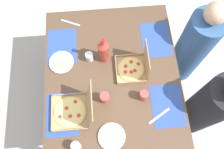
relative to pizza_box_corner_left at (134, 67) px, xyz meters
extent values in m
plane|color=beige|center=(0.03, -0.19, -0.80)|extent=(6.00, 6.00, 0.00)
cylinder|color=#3F3328|center=(-0.59, -0.71, -0.44)|extent=(0.07, 0.07, 0.73)
cylinder|color=#3F3328|center=(-0.59, 0.33, -0.44)|extent=(0.07, 0.07, 0.73)
cylinder|color=#3F3328|center=(0.66, 0.33, -0.44)|extent=(0.07, 0.07, 0.73)
cube|color=brown|center=(0.03, -0.19, -0.06)|extent=(1.37, 1.16, 0.03)
cube|color=#2D4C9E|center=(-0.27, -0.62, -0.05)|extent=(0.36, 0.26, 0.00)
cube|color=#2D4C9E|center=(0.34, -0.62, -0.05)|extent=(0.36, 0.26, 0.00)
cube|color=#2D4C9E|center=(-0.27, 0.24, -0.05)|extent=(0.36, 0.26, 0.00)
cube|color=#2D4C9E|center=(0.34, 0.24, -0.05)|extent=(0.36, 0.26, 0.00)
cube|color=tan|center=(0.00, -0.03, -0.04)|extent=(0.26, 0.26, 0.01)
cube|color=tan|center=(-0.13, -0.03, -0.03)|extent=(0.01, 0.26, 0.03)
cube|color=tan|center=(0.13, -0.03, -0.03)|extent=(0.01, 0.26, 0.03)
cube|color=tan|center=(0.00, -0.15, -0.03)|extent=(0.26, 0.01, 0.03)
cube|color=tan|center=(0.00, 0.10, -0.03)|extent=(0.26, 0.01, 0.03)
cylinder|color=#E0B76B|center=(0.00, -0.03, -0.03)|extent=(0.23, 0.23, 0.01)
cylinder|color=#EFD67F|center=(0.00, -0.03, -0.03)|extent=(0.21, 0.21, 0.00)
cylinder|color=red|center=(0.04, -0.03, -0.02)|extent=(0.03, 0.03, 0.00)
cylinder|color=red|center=(0.02, 0.01, -0.02)|extent=(0.03, 0.03, 0.00)
cylinder|color=red|center=(-0.04, 0.04, -0.02)|extent=(0.03, 0.03, 0.00)
cylinder|color=red|center=(-0.06, -0.02, -0.02)|extent=(0.03, 0.03, 0.00)
cylinder|color=red|center=(-0.02, -0.07, -0.02)|extent=(0.03, 0.03, 0.00)
cylinder|color=red|center=(0.03, -0.08, -0.02)|extent=(0.03, 0.03, 0.00)
cube|color=tan|center=(0.00, 0.09, 0.12)|extent=(0.26, 0.03, 0.26)
cube|color=tan|center=(0.33, -0.55, -0.04)|extent=(0.29, 0.29, 0.01)
cube|color=tan|center=(0.19, -0.55, -0.03)|extent=(0.01, 0.29, 0.03)
cube|color=tan|center=(0.48, -0.55, -0.03)|extent=(0.01, 0.29, 0.03)
cube|color=tan|center=(0.33, -0.70, -0.03)|extent=(0.29, 0.01, 0.03)
cube|color=tan|center=(0.33, -0.41, -0.03)|extent=(0.29, 0.01, 0.03)
cylinder|color=#E0B76B|center=(0.33, -0.55, -0.03)|extent=(0.26, 0.26, 0.01)
cylinder|color=#EFD67F|center=(0.33, -0.55, -0.03)|extent=(0.23, 0.23, 0.00)
cylinder|color=red|center=(0.37, -0.55, -0.02)|extent=(0.03, 0.03, 0.00)
cylinder|color=red|center=(0.37, -0.49, -0.02)|extent=(0.03, 0.03, 0.00)
cylinder|color=red|center=(0.25, -0.51, -0.02)|extent=(0.03, 0.03, 0.00)
cylinder|color=red|center=(0.30, -0.58, -0.02)|extent=(0.03, 0.03, 0.00)
cylinder|color=red|center=(0.37, -0.63, -0.02)|extent=(0.03, 0.03, 0.00)
cube|color=tan|center=(0.33, -0.38, 0.14)|extent=(0.29, 0.06, 0.29)
cylinder|color=white|center=(-0.11, -0.62, -0.04)|extent=(0.21, 0.21, 0.01)
cylinder|color=white|center=(-0.11, -0.62, -0.03)|extent=(0.21, 0.21, 0.01)
cylinder|color=#E0B76B|center=(-0.10, -0.60, -0.03)|extent=(0.09, 0.09, 0.01)
cylinder|color=#EFD67F|center=(-0.10, -0.60, -0.02)|extent=(0.07, 0.07, 0.00)
cylinder|color=white|center=(0.55, -0.24, -0.04)|extent=(0.20, 0.20, 0.01)
cylinder|color=white|center=(0.55, -0.24, -0.03)|extent=(0.21, 0.21, 0.01)
cylinder|color=#B2382D|center=(-0.13, -0.25, 0.06)|extent=(0.09, 0.09, 0.22)
cone|color=#B2382D|center=(-0.13, -0.25, 0.19)|extent=(0.09, 0.09, 0.04)
cylinder|color=#B2382D|center=(-0.13, -0.25, 0.24)|extent=(0.03, 0.03, 0.06)
cylinder|color=red|center=(-0.13, -0.25, 0.27)|extent=(0.03, 0.03, 0.01)
cylinder|color=silver|center=(0.60, -0.51, 0.00)|extent=(0.07, 0.07, 0.10)
cylinder|color=silver|center=(-0.13, -0.38, 0.00)|extent=(0.07, 0.07, 0.09)
cylinder|color=#BF4742|center=(0.25, -0.27, 0.00)|extent=(0.08, 0.08, 0.10)
cylinder|color=#BF4742|center=(0.26, 0.05, 0.00)|extent=(0.07, 0.07, 0.10)
cube|color=#B7B7BC|center=(0.42, 0.16, -0.04)|extent=(0.12, 0.19, 0.00)
cube|color=#B7B7BC|center=(-0.52, -0.54, -0.04)|extent=(0.09, 0.18, 0.00)
cylinder|color=#33598C|center=(-0.27, 0.65, -0.30)|extent=(0.32, 0.32, 1.01)
sphere|color=#D1A889|center=(-0.27, 0.65, 0.30)|extent=(0.19, 0.19, 0.19)
cylinder|color=black|center=(0.34, 0.65, -0.29)|extent=(0.32, 0.32, 1.02)
camera|label=1|loc=(0.75, -0.25, 1.80)|focal=36.99mm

